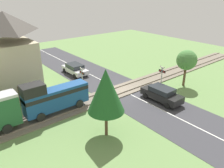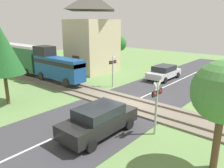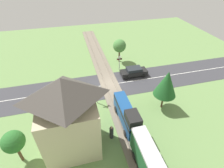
{
  "view_description": "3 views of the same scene",
  "coord_description": "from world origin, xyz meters",
  "views": [
    {
      "loc": [
        -16.89,
        15.18,
        10.55
      ],
      "look_at": [
        0.0,
        1.49,
        1.2
      ],
      "focal_mm": 35.0,
      "sensor_mm": 36.0,
      "label": 1
    },
    {
      "loc": [
        -11.79,
        -8.51,
        5.53
      ],
      "look_at": [
        0.0,
        1.49,
        1.2
      ],
      "focal_mm": 35.0,
      "sensor_mm": 36.0,
      "label": 2
    },
    {
      "loc": [
        5.1,
        21.14,
        16.24
      ],
      "look_at": [
        0.0,
        1.49,
        1.2
      ],
      "focal_mm": 28.0,
      "sensor_mm": 36.0,
      "label": 3
    }
  ],
  "objects": [
    {
      "name": "crossing_signal_east_approach",
      "position": [
        2.61,
        3.62,
        1.84
      ],
      "size": [
        0.9,
        0.18,
        2.85
      ],
      "color": "#B7B7B7",
      "rests_on": "ground_plane"
    },
    {
      "name": "station_building",
      "position": [
        6.19,
        9.69,
        4.29
      ],
      "size": [
        5.54,
        4.63,
        8.79
      ],
      "color": "#C6B793",
      "rests_on": "ground_plane"
    },
    {
      "name": "road_surface",
      "position": [
        0.0,
        0.0,
        0.01
      ],
      "size": [
        48.0,
        6.4,
        0.02
      ],
      "color": "#38383D",
      "rests_on": "ground_plane"
    },
    {
      "name": "track_bed",
      "position": [
        0.0,
        0.0,
        0.07
      ],
      "size": [
        2.8,
        48.0,
        0.24
      ],
      "color": "#756B5B",
      "rests_on": "ground_plane"
    },
    {
      "name": "tree_beyond_track",
      "position": [
        -3.53,
        -6.76,
        3.13
      ],
      "size": [
        2.34,
        2.34,
        4.32
      ],
      "color": "brown",
      "rests_on": "ground_plane"
    },
    {
      "name": "pedestrian_by_station",
      "position": [
        2.13,
        9.49,
        0.81
      ],
      "size": [
        0.44,
        0.44,
        1.77
      ],
      "color": "#333338",
      "rests_on": "ground_plane"
    },
    {
      "name": "car_near_crossing",
      "position": [
        -4.46,
        -1.44,
        0.8
      ],
      "size": [
        4.36,
        1.91,
        1.53
      ],
      "color": "black",
      "rests_on": "ground_plane"
    },
    {
      "name": "crossing_signal_west_approach",
      "position": [
        -2.61,
        -3.62,
        1.84
      ],
      "size": [
        0.9,
        0.18,
        2.85
      ],
      "color": "#B7B7B7",
      "rests_on": "ground_plane"
    },
    {
      "name": "car_far_side",
      "position": [
        8.08,
        1.44,
        0.75
      ],
      "size": [
        4.33,
        1.96,
        1.41
      ],
      "color": "silver",
      "rests_on": "ground_plane"
    },
    {
      "name": "tree_roadside_hedge",
      "position": [
        -5.46,
        6.49,
        3.84
      ],
      "size": [
        2.79,
        2.79,
        5.52
      ],
      "color": "brown",
      "rests_on": "ground_plane"
    },
    {
      "name": "tree_by_station",
      "position": [
        11.25,
        9.83,
        2.85
      ],
      "size": [
        2.04,
        2.04,
        3.91
      ],
      "color": "brown",
      "rests_on": "ground_plane"
    },
    {
      "name": "ground_plane",
      "position": [
        0.0,
        0.0,
        0.0
      ],
      "size": [
        60.0,
        60.0,
        0.0
      ],
      "primitive_type": "plane",
      "color": "#66894C"
    }
  ]
}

